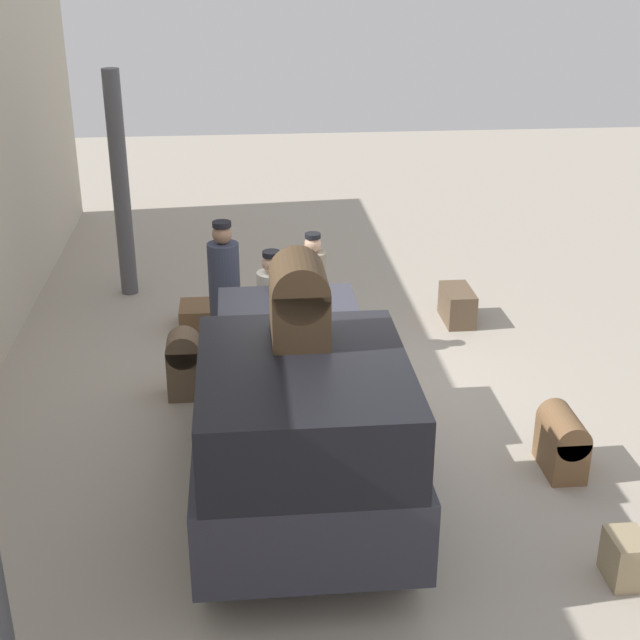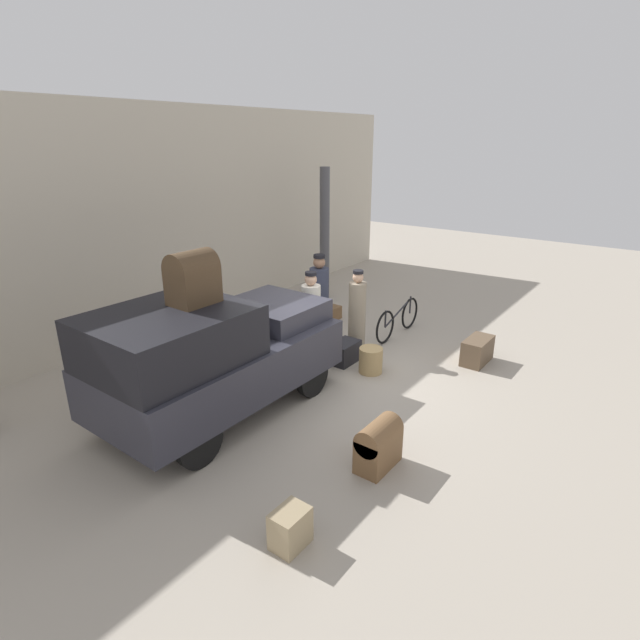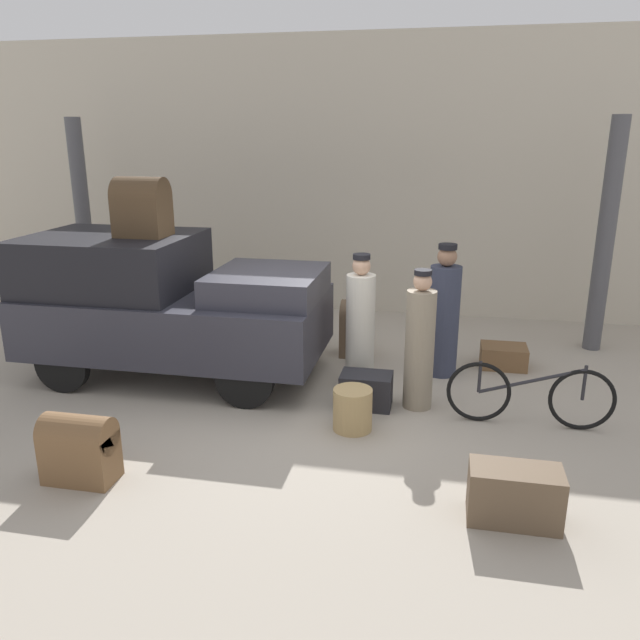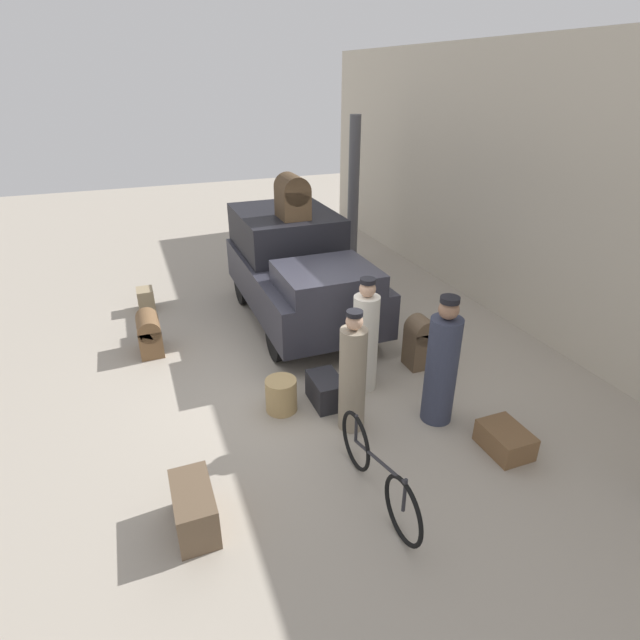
% 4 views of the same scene
% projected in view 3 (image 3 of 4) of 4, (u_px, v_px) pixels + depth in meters
% --- Properties ---
extents(ground_plane, '(30.00, 30.00, 0.00)m').
position_uv_depth(ground_plane, '(300.00, 403.00, 7.18)').
color(ground_plane, '#A89E8E').
extents(station_building_facade, '(16.00, 0.15, 4.50)m').
position_uv_depth(station_building_facade, '(355.00, 178.00, 10.35)').
color(station_building_facade, beige).
rests_on(station_building_facade, ground).
extents(canopy_pillar_left, '(0.24, 0.24, 3.21)m').
position_uv_depth(canopy_pillar_left, '(84.00, 222.00, 10.03)').
color(canopy_pillar_left, '#4C4C51').
rests_on(canopy_pillar_left, ground).
extents(canopy_pillar_right, '(0.24, 0.24, 3.21)m').
position_uv_depth(canopy_pillar_right, '(606.00, 237.00, 8.53)').
color(canopy_pillar_right, '#4C4C51').
rests_on(canopy_pillar_right, ground).
extents(truck, '(3.66, 1.80, 1.77)m').
position_uv_depth(truck, '(165.00, 302.00, 7.80)').
color(truck, black).
rests_on(truck, ground).
extents(bicycle, '(1.72, 0.04, 0.71)m').
position_uv_depth(bicycle, '(530.00, 395.00, 6.54)').
color(bicycle, black).
rests_on(bicycle, ground).
extents(wicker_basket, '(0.41, 0.41, 0.45)m').
position_uv_depth(wicker_basket, '(353.00, 409.00, 6.48)').
color(wicker_basket, tan).
rests_on(wicker_basket, ground).
extents(porter_standing_middle, '(0.33, 0.33, 1.58)m').
position_uv_depth(porter_standing_middle, '(420.00, 345.00, 6.88)').
color(porter_standing_middle, gray).
rests_on(porter_standing_middle, ground).
extents(porter_lifting_near_truck, '(0.35, 0.35, 1.63)m').
position_uv_depth(porter_lifting_near_truck, '(360.00, 326.00, 7.50)').
color(porter_lifting_near_truck, silver).
rests_on(porter_lifting_near_truck, ground).
extents(porter_carrying_trunk, '(0.39, 0.39, 1.69)m').
position_uv_depth(porter_carrying_trunk, '(444.00, 316.00, 7.83)').
color(porter_carrying_trunk, '#33384C').
rests_on(porter_carrying_trunk, ground).
extents(suitcase_small_leather, '(0.59, 0.44, 0.29)m').
position_uv_depth(suitcase_small_leather, '(503.00, 356.00, 8.24)').
color(suitcase_small_leather, brown).
rests_on(suitcase_small_leather, ground).
extents(suitcase_tan_flat, '(0.58, 0.38, 0.39)m').
position_uv_depth(suitcase_tan_flat, '(366.00, 390.00, 7.04)').
color(suitcase_tan_flat, '#232328').
rests_on(suitcase_tan_flat, ground).
extents(trunk_barrel_dark, '(0.63, 0.35, 0.63)m').
position_uv_depth(trunk_barrel_dark, '(79.00, 447.00, 5.50)').
color(trunk_barrel_dark, brown).
rests_on(trunk_barrel_dark, ground).
extents(suitcase_black_upright, '(0.72, 0.37, 0.46)m').
position_uv_depth(suitcase_black_upright, '(514.00, 495.00, 4.95)').
color(suitcase_black_upright, brown).
rests_on(suitcase_black_upright, ground).
extents(trunk_umber_medium, '(0.36, 0.38, 0.79)m').
position_uv_depth(trunk_umber_medium, '(354.00, 326.00, 8.60)').
color(trunk_umber_medium, brown).
rests_on(trunk_umber_medium, ground).
extents(trunk_on_truck_roof, '(0.60, 0.46, 0.71)m').
position_uv_depth(trunk_on_truck_roof, '(142.00, 206.00, 7.50)').
color(trunk_on_truck_roof, '#4C3823').
rests_on(trunk_on_truck_roof, truck).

